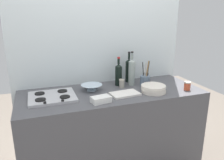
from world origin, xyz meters
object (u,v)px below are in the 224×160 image
Objects in this scene: wine_bottle_leftmost at (129,70)px; plate_stack at (153,89)px; condiment_jar_front at (122,83)px; condiment_jar_rear at (146,77)px; wine_bottle_mid_left at (132,72)px; utensil_crock at (145,80)px; condiment_jar_spare at (187,86)px; cutting_board at (125,94)px; stovetop_hob at (52,97)px; wine_bottle_mid_right at (119,74)px; mixing_bowl at (92,87)px; butter_dish at (101,99)px.

plate_stack is at bearing -77.84° from wine_bottle_leftmost.
condiment_jar_front is (-0.15, -0.17, -0.09)m from wine_bottle_leftmost.
condiment_jar_front is 0.96× the size of condiment_jar_rear.
condiment_jar_front is (-0.13, -0.04, -0.10)m from wine_bottle_mid_left.
condiment_jar_spare is at bearing -38.82° from utensil_crock.
cutting_board is (-0.20, -0.38, -0.13)m from wine_bottle_leftmost.
plate_stack reaches higher than stovetop_hob.
wine_bottle_mid_right reaches higher than mixing_bowl.
cutting_board is at bearing 21.04° from butter_dish.
utensil_crock is (0.26, -0.11, -0.06)m from wine_bottle_mid_right.
condiment_jar_spare is at bearing -46.28° from wine_bottle_leftmost.
condiment_jar_spare is at bearing -32.19° from wine_bottle_mid_right.
utensil_crock is 0.26m from condiment_jar_front.
condiment_jar_spare is (0.59, -0.29, -0.00)m from condiment_jar_front.
wine_bottle_mid_right reaches higher than stovetop_hob.
mixing_bowl is 2.49× the size of condiment_jar_spare.
condiment_jar_rear is at bearing 60.24° from utensil_crock.
mixing_bowl is at bearing -176.16° from wine_bottle_mid_left.
condiment_jar_rear is at bearing 121.10° from condiment_jar_spare.
condiment_jar_front is at bearing 174.89° from utensil_crock.
utensil_crock is at bearing -3.16° from mixing_bowl.
cutting_board is at bearing 175.42° from plate_stack.
wine_bottle_mid_right is (0.71, 0.16, 0.11)m from stovetop_hob.
mixing_bowl is (0.39, 0.08, 0.02)m from stovetop_hob.
plate_stack is 0.57m from butter_dish.
mixing_bowl is (-0.32, -0.08, -0.09)m from wine_bottle_mid_right.
condiment_jar_spare is (0.44, -0.46, -0.09)m from wine_bottle_leftmost.
mixing_bowl is 0.79× the size of cutting_board.
wine_bottle_mid_right is 1.14× the size of cutting_board.
butter_dish is (-0.45, -0.36, -0.12)m from wine_bottle_mid_left.
condiment_jar_front is at bearing -1.58° from mixing_bowl.
condiment_jar_rear is (1.06, 0.20, 0.03)m from stovetop_hob.
mixing_bowl is 0.32m from condiment_jar_front.
stovetop_hob is at bearing 170.23° from plate_stack.
condiment_jar_spare is at bearing -18.25° from mixing_bowl.
wine_bottle_leftmost reaches higher than mixing_bowl.
mixing_bowl is 0.79× the size of utensil_crock.
wine_bottle_leftmost is 1.26× the size of cutting_board.
wine_bottle_mid_left reaches higher than condiment_jar_spare.
condiment_jar_spare is at bearing -6.99° from cutting_board.
wine_bottle_mid_right is at bearing 157.88° from utensil_crock.
cutting_board is (-0.18, -0.25, -0.14)m from wine_bottle_mid_left.
mixing_bowl is 0.33m from butter_dish.
utensil_crock is at bearing -5.11° from condiment_jar_front.
plate_stack is 0.36m from condiment_jar_spare.
wine_bottle_mid_left is 1.35× the size of cutting_board.
utensil_crock is at bearing 84.87° from plate_stack.
wine_bottle_mid_left reaches higher than cutting_board.
stovetop_hob is 1.69× the size of plate_stack.
cutting_board is at bearing -118.14° from wine_bottle_leftmost.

